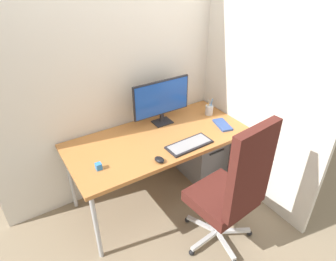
% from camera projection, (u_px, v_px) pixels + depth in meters
% --- Properties ---
extents(ground_plane, '(8.00, 8.00, 0.00)m').
position_uv_depth(ground_plane, '(160.00, 196.00, 3.15)').
color(ground_plane, gray).
extents(wall_back, '(2.82, 0.04, 2.80)m').
position_uv_depth(wall_back, '(133.00, 56.00, 2.72)').
color(wall_back, silver).
rests_on(wall_back, ground_plane).
extents(wall_side_right, '(0.04, 1.93, 2.80)m').
position_uv_depth(wall_side_right, '(249.00, 57.00, 2.70)').
color(wall_side_right, silver).
rests_on(wall_side_right, ground_plane).
extents(desk, '(1.69, 0.80, 0.74)m').
position_uv_depth(desk, '(159.00, 142.00, 2.78)').
color(desk, '#B27038').
rests_on(desk, ground_plane).
extents(office_chair, '(0.62, 0.63, 1.27)m').
position_uv_depth(office_chair, '(233.00, 189.00, 2.29)').
color(office_chair, black).
rests_on(office_chair, ground_plane).
extents(filing_cabinet, '(0.38, 0.48, 0.63)m').
position_uv_depth(filing_cabinet, '(202.00, 151.00, 3.31)').
color(filing_cabinet, slate).
rests_on(filing_cabinet, ground_plane).
extents(monitor, '(0.61, 0.15, 0.45)m').
position_uv_depth(monitor, '(162.00, 99.00, 2.87)').
color(monitor, black).
rests_on(monitor, desk).
extents(keyboard, '(0.43, 0.19, 0.02)m').
position_uv_depth(keyboard, '(189.00, 145.00, 2.64)').
color(keyboard, black).
rests_on(keyboard, desk).
extents(mouse, '(0.08, 0.11, 0.04)m').
position_uv_depth(mouse, '(159.00, 160.00, 2.43)').
color(mouse, black).
rests_on(mouse, desk).
extents(pen_holder, '(0.08, 0.08, 0.19)m').
position_uv_depth(pen_holder, '(209.00, 110.00, 3.12)').
color(pen_holder, silver).
rests_on(pen_holder, desk).
extents(notebook, '(0.17, 0.26, 0.02)m').
position_uv_depth(notebook, '(223.00, 125.00, 2.93)').
color(notebook, '#334C8C').
rests_on(notebook, desk).
extents(desk_clamp_accessory, '(0.05, 0.05, 0.06)m').
position_uv_depth(desk_clamp_accessory, '(99.00, 166.00, 2.35)').
color(desk_clamp_accessory, '#337FD8').
rests_on(desk_clamp_accessory, desk).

